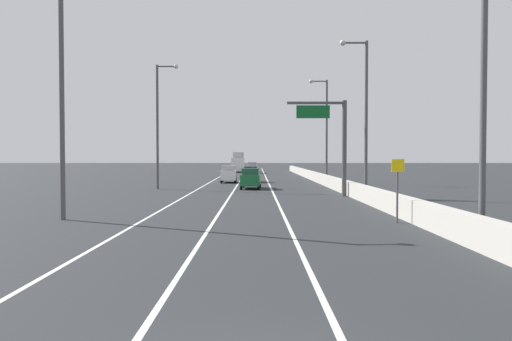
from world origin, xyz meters
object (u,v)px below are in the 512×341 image
object	(u,v)px
lamp_post_right_near	(479,59)
car_white_0	(229,174)
speed_advisory_sign	(398,186)
car_black_3	(251,174)
lamp_post_right_third	(325,125)
overhead_sign_gantry	(335,136)
lamp_post_right_second	(364,109)
lamp_post_left_mid	(160,119)
lamp_post_left_near	(67,83)
box_truck	(239,163)
car_green_1	(251,178)
car_silver_2	(253,168)

from	to	relation	value
lamp_post_right_near	car_white_0	bearing A→B (deg)	105.79
speed_advisory_sign	car_black_3	size ratio (longest dim) A/B	0.71
lamp_post_right_third	car_white_0	distance (m)	12.68
overhead_sign_gantry	car_black_3	distance (m)	22.46
lamp_post_right_second	car_black_3	size ratio (longest dim) A/B	2.81
lamp_post_right_third	lamp_post_left_mid	bearing A→B (deg)	-151.31
lamp_post_left_near	box_truck	xyz separation A→B (m)	(5.77, 73.61, -4.93)
speed_advisory_sign	lamp_post_left_near	xyz separation A→B (m)	(-15.93, 1.25, 4.96)
overhead_sign_gantry	speed_advisory_sign	distance (m)	15.95
lamp_post_right_second	lamp_post_left_near	distance (m)	21.83
lamp_post_right_near	car_black_3	size ratio (longest dim) A/B	2.81
speed_advisory_sign	box_truck	bearing A→B (deg)	97.73
overhead_sign_gantry	lamp_post_right_third	distance (m)	18.08
speed_advisory_sign	lamp_post_left_near	world-z (taller)	lamp_post_left_near
overhead_sign_gantry	lamp_post_right_third	world-z (taller)	lamp_post_right_third
speed_advisory_sign	lamp_post_right_third	size ratio (longest dim) A/B	0.25
lamp_post_left_mid	car_green_1	bearing A→B (deg)	2.85
box_truck	lamp_post_left_mid	bearing A→B (deg)	-96.38
lamp_post_right_near	lamp_post_left_near	bearing A→B (deg)	161.08
car_silver_2	box_truck	xyz separation A→B (m)	(-2.87, 8.51, 0.77)
car_black_3	box_truck	world-z (taller)	box_truck
speed_advisory_sign	box_truck	size ratio (longest dim) A/B	0.35
lamp_post_right_second	box_truck	world-z (taller)	lamp_post_right_second
car_green_1	car_white_0	bearing A→B (deg)	103.95
overhead_sign_gantry	speed_advisory_sign	xyz separation A→B (m)	(0.44, -15.67, -2.96)
car_green_1	lamp_post_left_near	bearing A→B (deg)	-110.60
speed_advisory_sign	car_black_3	world-z (taller)	speed_advisory_sign
lamp_post_right_near	lamp_post_right_third	world-z (taller)	same
overhead_sign_gantry	box_truck	size ratio (longest dim) A/B	0.88
lamp_post_left_near	car_silver_2	distance (m)	65.91
car_white_0	lamp_post_right_second	bearing A→B (deg)	-61.96
lamp_post_left_mid	lamp_post_right_second	bearing A→B (deg)	-29.61
lamp_post_right_third	car_white_0	world-z (taller)	lamp_post_right_third
lamp_post_left_mid	lamp_post_left_near	bearing A→B (deg)	-90.29
overhead_sign_gantry	lamp_post_left_mid	bearing A→B (deg)	150.86
overhead_sign_gantry	car_black_3	xyz separation A→B (m)	(-6.86, 21.05, -3.78)
lamp_post_right_third	lamp_post_left_mid	world-z (taller)	same
lamp_post_left_near	box_truck	bearing A→B (deg)	85.52
car_green_1	box_truck	xyz separation A→B (m)	(-3.03, 50.18, 0.80)
lamp_post_right_second	car_white_0	size ratio (longest dim) A/B	2.87
overhead_sign_gantry	box_truck	bearing A→B (deg)	99.32
lamp_post_right_third	lamp_post_left_near	size ratio (longest dim) A/B	1.00
speed_advisory_sign	lamp_post_right_second	distance (m)	15.31
lamp_post_right_second	car_silver_2	distance (m)	52.98
lamp_post_left_mid	car_silver_2	bearing A→B (deg)	78.55
lamp_post_right_second	speed_advisory_sign	bearing A→B (deg)	-95.89
lamp_post_left_near	car_black_3	size ratio (longest dim) A/B	2.81
lamp_post_right_second	lamp_post_left_mid	xyz separation A→B (m)	(-17.30, 9.83, 0.00)
lamp_post_right_second	lamp_post_left_mid	distance (m)	19.90
lamp_post_left_near	car_white_0	world-z (taller)	lamp_post_left_near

